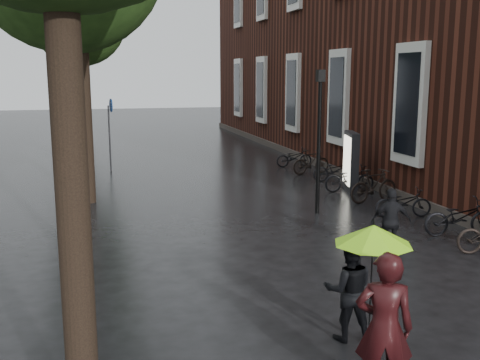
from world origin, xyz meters
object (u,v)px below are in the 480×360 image
object	(u,v)px
pedestrian_walking	(391,221)
lamp_post	(319,127)
person_black	(349,290)
ad_lightbox	(351,161)
parked_bicycles	(370,185)
person_burgundy	(384,328)

from	to	relation	value
pedestrian_walking	lamp_post	world-z (taller)	lamp_post
person_black	pedestrian_walking	distance (m)	4.35
person_black	ad_lightbox	xyz separation A→B (m)	(4.83, 9.90, 0.22)
parked_bicycles	ad_lightbox	bearing A→B (deg)	89.49
person_burgundy	parked_bicycles	distance (m)	11.29
person_burgundy	pedestrian_walking	size ratio (longest dim) A/B	1.29
person_burgundy	pedestrian_walking	xyz separation A→B (m)	(2.99, 5.03, -0.21)
parked_bicycles	pedestrian_walking	bearing A→B (deg)	-113.27
person_black	parked_bicycles	distance (m)	9.73
ad_lightbox	parked_bicycles	bearing A→B (deg)	-75.90
pedestrian_walking	parked_bicycles	world-z (taller)	pedestrian_walking
person_black	lamp_post	world-z (taller)	lamp_post
person_burgundy	ad_lightbox	bearing A→B (deg)	-89.84
ad_lightbox	person_burgundy	bearing A→B (deg)	-99.55
parked_bicycles	lamp_post	bearing A→B (deg)	-153.13
ad_lightbox	pedestrian_walking	bearing A→B (deg)	-93.94
lamp_post	ad_lightbox	bearing A→B (deg)	48.80
parked_bicycles	person_burgundy	bearing A→B (deg)	-117.11
parked_bicycles	lamp_post	distance (m)	3.21
pedestrian_walking	ad_lightbox	world-z (taller)	ad_lightbox
person_burgundy	parked_bicycles	size ratio (longest dim) A/B	0.15
lamp_post	person_burgundy	bearing A→B (deg)	-107.97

